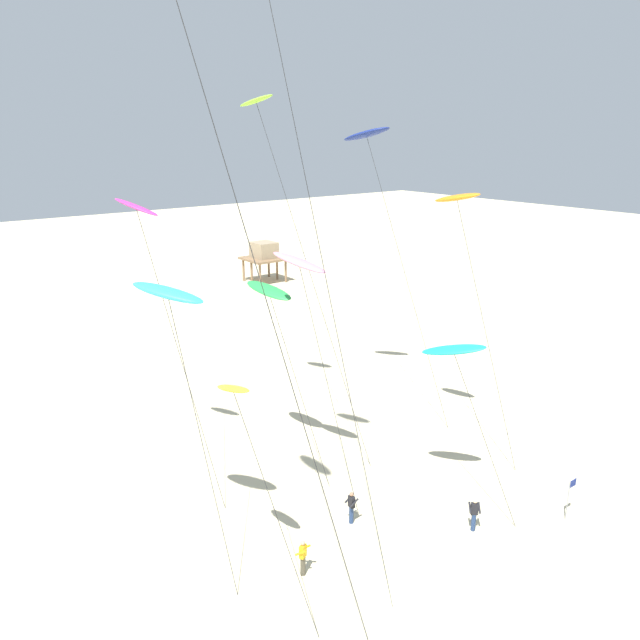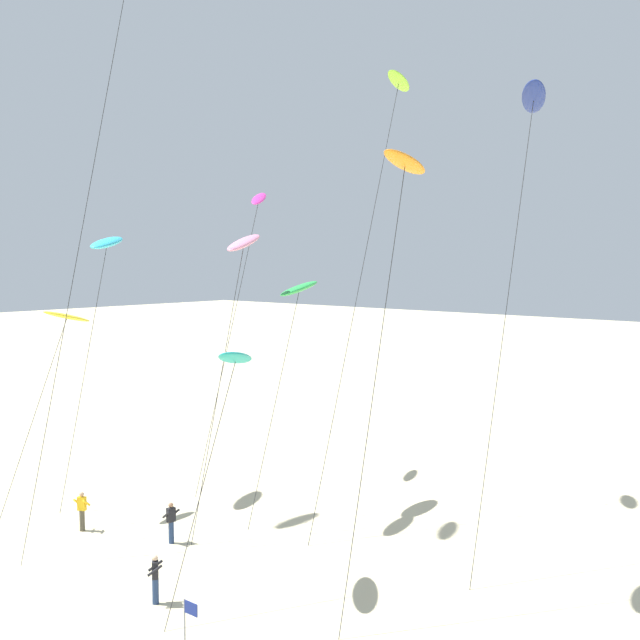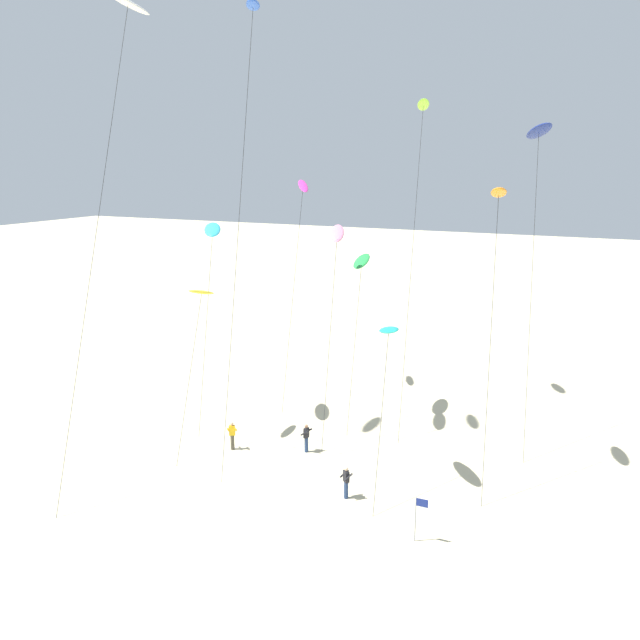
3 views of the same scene
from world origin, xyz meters
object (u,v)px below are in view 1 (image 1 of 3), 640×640
object	(u,v)px
kite_magenta	(137,211)
kite_flyer_middle	(303,557)
kite_yellow	(234,391)
kite_green	(269,291)
kite_cyan	(168,294)
kite_flyer_furthest	(351,507)
kite_flyer_nearest	(474,514)
kite_teal	(454,350)
kite_pink	(300,264)
kite_lime	(258,106)
marker_flag	(570,492)
kite_orange	(458,199)
kite_navy	(367,136)
stilt_house	(264,253)

from	to	relation	value
kite_magenta	kite_flyer_middle	xyz separation A→B (m)	(1.25, -11.75, -13.46)
kite_yellow	kite_green	xyz separation A→B (m)	(6.80, 7.80, 1.24)
kite_cyan	kite_magenta	distance (m)	8.48
kite_flyer_furthest	kite_flyer_nearest	bearing A→B (deg)	-43.87
kite_yellow	kite_flyer_furthest	bearing A→B (deg)	4.76
kite_green	kite_magenta	xyz separation A→B (m)	(-5.62, 2.97, 4.32)
kite_flyer_nearest	kite_flyer_middle	distance (m)	8.54
kite_cyan	kite_teal	distance (m)	13.85
kite_pink	kite_flyer_nearest	bearing A→B (deg)	-63.04
kite_magenta	kite_teal	bearing A→B (deg)	-47.70
kite_lime	marker_flag	size ratio (longest dim) A/B	9.61
kite_flyer_furthest	kite_orange	bearing A→B (deg)	15.18
kite_teal	kite_flyer_furthest	size ratio (longest dim) A/B	5.16
kite_flyer_nearest	kite_green	bearing A→B (deg)	108.64
kite_navy	kite_yellow	bearing A→B (deg)	-146.12
kite_green	kite_navy	distance (m)	12.94
kite_teal	kite_flyer_nearest	size ratio (longest dim) A/B	5.16
kite_navy	kite_orange	world-z (taller)	kite_navy
kite_orange	kite_magenta	world-z (taller)	kite_orange
kite_teal	stilt_house	world-z (taller)	kite_teal
kite_flyer_furthest	stilt_house	xyz separation A→B (m)	(24.45, 44.88, 2.68)
kite_yellow	marker_flag	size ratio (longest dim) A/B	4.41
stilt_house	kite_orange	bearing A→B (deg)	-109.48
kite_pink	kite_magenta	world-z (taller)	kite_magenta
kite_flyer_nearest	kite_flyer_furthest	xyz separation A→B (m)	(-4.16, 4.00, 0.00)
kite_green	kite_flyer_middle	bearing A→B (deg)	-116.49
kite_green	kite_lime	bearing A→B (deg)	61.05
kite_flyer_furthest	stilt_house	distance (m)	51.18
kite_orange	kite_flyer_furthest	distance (m)	16.87
kite_flyer_middle	stilt_house	distance (m)	54.49
kite_lime	stilt_house	distance (m)	42.83
kite_orange	kite_flyer_nearest	size ratio (longest dim) A/B	9.08
kite_cyan	kite_flyer_nearest	size ratio (longest dim) A/B	7.56
kite_orange	kite_lime	size ratio (longest dim) A/B	0.75
kite_pink	kite_flyer_furthest	distance (m)	11.89
kite_flyer_nearest	stilt_house	bearing A→B (deg)	67.46
kite_flyer_nearest	kite_magenta	bearing A→B (deg)	123.50
kite_lime	stilt_house	bearing A→B (deg)	56.91
kite_magenta	kite_navy	bearing A→B (deg)	1.29
kite_yellow	kite_green	world-z (taller)	kite_green
kite_navy	kite_flyer_nearest	size ratio (longest dim) A/B	11.12
kite_cyan	kite_yellow	distance (m)	4.55
kite_teal	kite_magenta	bearing A→B (deg)	132.30
kite_yellow	kite_orange	xyz separation A→B (m)	(15.92, 3.11, 5.82)
kite_magenta	kite_flyer_furthest	xyz separation A→B (m)	(5.26, -10.24, -13.46)
kite_yellow	kite_navy	size ratio (longest dim) A/B	0.50
marker_flag	kite_lime	bearing A→B (deg)	108.02
kite_cyan	kite_green	size ratio (longest dim) A/B	1.19
kite_pink	kite_lime	bearing A→B (deg)	70.24
kite_cyan	marker_flag	distance (m)	21.06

